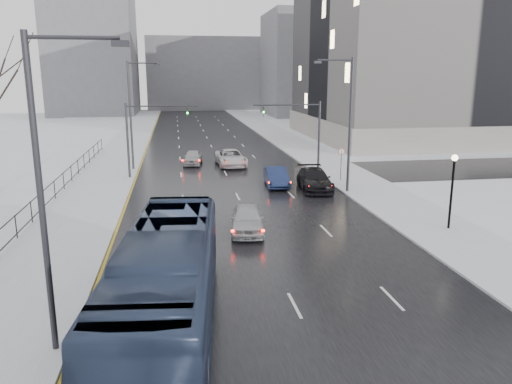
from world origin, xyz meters
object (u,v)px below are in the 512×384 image
sedan_right_far (315,179)px  sedan_center_far (193,157)px  streetlight_l_far (133,110)px  mast_signal_left (140,131)px  streetlight_l_near (47,183)px  sedan_right_near (276,177)px  mast_signal_right (308,128)px  bus (167,283)px  sedan_center_near (247,219)px  sedan_right_cross (231,158)px  streetlight_r_mid (347,119)px  lamppost_r_mid (453,181)px  no_uturn_sign (341,155)px

sedan_right_far → sedan_center_far: size_ratio=1.32×
streetlight_l_far → mast_signal_left: 4.36m
streetlight_l_near → sedan_right_near: (11.67, 23.08, -4.81)m
sedan_right_near → mast_signal_right: bearing=56.0°
streetlight_l_far → bus: (3.37, -31.30, -3.77)m
mast_signal_right → sedan_center_near: 18.55m
sedan_right_cross → mast_signal_left: bearing=-153.1°
streetlight_r_mid → lamppost_r_mid: (2.83, -10.00, -2.67)m
streetlight_l_near → lamppost_r_mid: (19.17, 10.00, -2.67)m
lamppost_r_mid → sedan_center_far: bearing=119.7°
sedan_center_near → streetlight_l_near: bearing=-116.4°
streetlight_l_near → streetlight_l_far: size_ratio=1.00×
sedan_center_near → sedan_right_far: bearing=63.0°
streetlight_l_far → lamppost_r_mid: (19.17, -22.00, -2.67)m
mast_signal_right → sedan_right_cross: 8.66m
sedan_right_near → sedan_right_cross: 10.06m
mast_signal_right → streetlight_l_near: bearing=-119.0°
bus → no_uturn_sign: bearing=64.8°
sedan_center_near → sedan_center_far: (-2.25, 22.62, -0.05)m
lamppost_r_mid → sedan_right_far: size_ratio=0.77×
mast_signal_right → mast_signal_left: size_ratio=1.00×
bus → sedan_center_near: size_ratio=2.87×
sedan_right_cross → sedan_right_far: sedan_right_far is taller
streetlight_l_far → mast_signal_right: streetlight_l_far is taller
sedan_center_near → mast_signal_right: bearing=71.9°
sedan_right_near → sedan_right_cross: bearing=108.9°
sedan_right_cross → sedan_right_near: bearing=-78.4°
streetlight_l_near → no_uturn_sign: (17.37, 24.00, -3.32)m
no_uturn_sign → sedan_center_near: bearing=-127.8°
no_uturn_sign → sedan_right_cross: (-8.30, 8.80, -1.47)m
bus → sedan_center_near: 11.67m
lamppost_r_mid → sedan_right_near: lamppost_r_mid is taller
streetlight_r_mid → no_uturn_sign: streetlight_r_mid is taller
lamppost_r_mid → streetlight_l_far: bearing=131.1°
mast_signal_right → sedan_center_far: size_ratio=1.54×
mast_signal_right → sedan_right_far: 7.52m
bus → sedan_right_far: bus is taller
streetlight_r_mid → bus: size_ratio=0.77×
streetlight_l_near → lamppost_r_mid: streetlight_l_near is taller
streetlight_r_mid → mast_signal_right: streetlight_r_mid is taller
sedan_right_cross → sedan_center_far: sedan_right_cross is taller
sedan_right_far → sedan_right_cross: bearing=119.8°
mast_signal_right → sedan_right_cross: size_ratio=1.14×
mast_signal_left → sedan_right_far: (13.52, -6.68, -3.26)m
streetlight_l_far → sedan_right_far: streetlight_l_far is taller
streetlight_r_mid → sedan_right_cross: size_ratio=1.75×
mast_signal_right → no_uturn_sign: (1.87, -4.00, -1.81)m
no_uturn_sign → streetlight_r_mid: bearing=-104.5°
bus → sedan_right_near: bearing=75.4°
sedan_center_near → sedan_right_near: 12.25m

